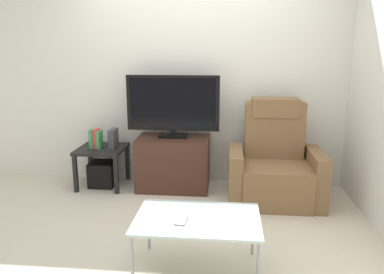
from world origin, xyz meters
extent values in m
plane|color=beige|center=(0.00, 0.00, 0.00)|extent=(6.40, 6.40, 0.00)
cube|color=silver|center=(0.00, 1.13, 1.30)|extent=(6.40, 0.06, 2.60)
cube|color=#3D2319|center=(-0.14, 0.82, 0.31)|extent=(0.82, 0.50, 0.61)
cube|color=black|center=(-0.14, 0.58, 0.43)|extent=(0.76, 0.02, 0.02)
cube|color=black|center=(-0.14, 0.63, 0.46)|extent=(0.34, 0.11, 0.04)
cube|color=black|center=(-0.14, 0.84, 0.63)|extent=(0.32, 0.20, 0.03)
cube|color=black|center=(-0.14, 0.84, 0.67)|extent=(0.06, 0.04, 0.05)
cube|color=black|center=(-0.14, 0.84, 1.01)|extent=(1.05, 0.05, 0.63)
cube|color=black|center=(-0.14, 0.81, 1.01)|extent=(0.97, 0.01, 0.56)
cube|color=brown|center=(1.00, 0.54, 0.21)|extent=(0.70, 0.72, 0.42)
cube|color=brown|center=(1.00, 0.81, 0.73)|extent=(0.64, 0.20, 0.62)
cube|color=brown|center=(1.00, 0.83, 0.98)|extent=(0.50, 0.26, 0.20)
cube|color=brown|center=(0.58, 0.54, 0.28)|extent=(0.14, 0.68, 0.56)
cube|color=brown|center=(1.42, 0.54, 0.28)|extent=(0.14, 0.68, 0.56)
cube|color=black|center=(-0.99, 0.82, 0.45)|extent=(0.54, 0.54, 0.04)
cube|color=black|center=(-1.23, 0.58, 0.22)|extent=(0.04, 0.04, 0.44)
cube|color=black|center=(-0.75, 0.58, 0.22)|extent=(0.04, 0.04, 0.44)
cube|color=black|center=(-1.23, 1.06, 0.22)|extent=(0.04, 0.04, 0.44)
cube|color=black|center=(-0.75, 1.06, 0.22)|extent=(0.04, 0.04, 0.44)
cube|color=black|center=(-0.99, 0.82, 0.15)|extent=(0.29, 0.29, 0.29)
cube|color=#388C4C|center=(-1.09, 0.80, 0.58)|extent=(0.05, 0.10, 0.22)
cube|color=red|center=(-1.03, 0.80, 0.58)|extent=(0.05, 0.13, 0.23)
cube|color=#388C4C|center=(-1.00, 0.80, 0.57)|extent=(0.04, 0.14, 0.21)
cube|color=#333338|center=(-0.84, 0.83, 0.58)|extent=(0.07, 0.20, 0.22)
cube|color=#B2C6C1|center=(0.29, -0.84, 0.42)|extent=(0.90, 0.60, 0.02)
cylinder|color=gray|center=(-0.13, -1.11, 0.20)|extent=(0.02, 0.02, 0.41)
cylinder|color=gray|center=(0.71, -1.11, 0.20)|extent=(0.02, 0.02, 0.41)
cylinder|color=gray|center=(-0.13, -0.57, 0.20)|extent=(0.02, 0.02, 0.41)
cylinder|color=gray|center=(0.71, -0.57, 0.20)|extent=(0.02, 0.02, 0.41)
cube|color=#B7B7BC|center=(0.18, -0.91, 0.43)|extent=(0.09, 0.16, 0.01)
camera|label=1|loc=(0.49, -3.33, 1.62)|focal=35.20mm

